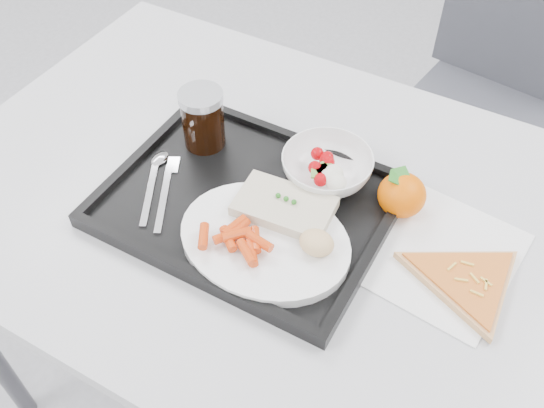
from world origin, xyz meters
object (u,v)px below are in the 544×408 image
at_px(dinner_plate, 265,240).
at_px(salad_bowl, 327,167).
at_px(tangerine, 402,195).
at_px(pizza_slice, 466,281).
at_px(cola_glass, 203,118).
at_px(table, 282,227).
at_px(tray, 248,203).
at_px(chair, 498,82).

bearing_deg(dinner_plate, salad_bowl, 83.75).
relative_size(dinner_plate, tangerine, 2.65).
bearing_deg(pizza_slice, salad_bowl, 162.24).
height_order(salad_bowl, cola_glass, cola_glass).
xyz_separation_m(table, tray, (-0.04, -0.04, 0.08)).
distance_m(tray, tangerine, 0.25).
height_order(tangerine, pizza_slice, tangerine).
height_order(table, tray, tray).
xyz_separation_m(salad_bowl, cola_glass, (-0.23, -0.03, 0.03)).
height_order(tray, tangerine, tangerine).
bearing_deg(chair, salad_bowl, -101.80).
height_order(chair, cola_glass, chair).
relative_size(cola_glass, pizza_slice, 0.46).
xyz_separation_m(salad_bowl, tangerine, (0.13, 0.01, -0.00)).
distance_m(dinner_plate, salad_bowl, 0.18).
distance_m(cola_glass, tangerine, 0.36).
height_order(dinner_plate, salad_bowl, salad_bowl).
relative_size(table, cola_glass, 11.11).
xyz_separation_m(tray, dinner_plate, (0.07, -0.06, 0.02)).
bearing_deg(tangerine, salad_bowl, -177.77).
bearing_deg(tray, pizza_slice, 3.82).
distance_m(tray, salad_bowl, 0.14).
bearing_deg(cola_glass, tray, -31.21).
height_order(chair, salad_bowl, chair).
height_order(table, tangerine, tangerine).
relative_size(dinner_plate, pizza_slice, 1.15).
relative_size(salad_bowl, pizza_slice, 0.65).
bearing_deg(tangerine, tray, -152.05).
relative_size(chair, tray, 2.07).
xyz_separation_m(tangerine, pizza_slice, (0.14, -0.09, -0.02)).
relative_size(tray, cola_glass, 4.17).
xyz_separation_m(chair, tray, (-0.24, -0.85, 0.22)).
xyz_separation_m(table, salad_bowl, (0.04, 0.07, 0.11)).
bearing_deg(dinner_plate, tray, 136.58).
relative_size(tray, salad_bowl, 2.96).
height_order(tray, salad_bowl, salad_bowl).
bearing_deg(cola_glass, pizza_slice, -6.93).
bearing_deg(tangerine, cola_glass, -174.99).
xyz_separation_m(chair, cola_glass, (-0.38, -0.77, 0.28)).
bearing_deg(pizza_slice, tangerine, 146.80).
height_order(table, pizza_slice, pizza_slice).
xyz_separation_m(tray, salad_bowl, (0.09, 0.11, 0.03)).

